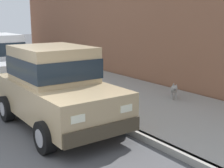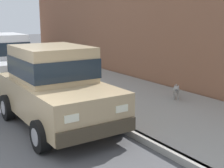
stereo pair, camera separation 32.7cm
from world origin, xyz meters
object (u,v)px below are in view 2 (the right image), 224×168
(dog_grey, at_px, (176,90))
(car_tan_hatchback, at_px, (55,85))
(fire_hydrant, at_px, (59,76))
(car_white_sedan, at_px, (1,59))

(dog_grey, bearing_deg, car_tan_hatchback, 176.77)
(car_tan_hatchback, relative_size, dog_grey, 6.55)
(dog_grey, height_order, fire_hydrant, fire_hydrant)
(car_tan_hatchback, height_order, dog_grey, car_tan_hatchback)
(car_white_sedan, bearing_deg, dog_grey, -55.78)
(car_white_sedan, bearing_deg, fire_hydrant, -48.95)
(car_tan_hatchback, distance_m, car_white_sedan, 5.22)
(car_tan_hatchback, bearing_deg, fire_hydrant, 65.73)
(car_tan_hatchback, distance_m, dog_grey, 3.76)
(dog_grey, xyz_separation_m, fire_hydrant, (-2.15, 3.66, 0.05))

